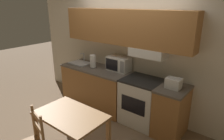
{
  "coord_description": "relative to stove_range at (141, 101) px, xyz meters",
  "views": [
    {
      "loc": [
        2.24,
        -3.35,
        2.25
      ],
      "look_at": [
        0.05,
        -0.57,
        1.04
      ],
      "focal_mm": 32.0,
      "sensor_mm": 36.0,
      "label": 1
    }
  ],
  "objects": [
    {
      "name": "ground_plane",
      "position": [
        -0.57,
        0.31,
        -0.45
      ],
      "size": [
        16.0,
        16.0,
        0.0
      ],
      "primitive_type": "plane",
      "color": "#7F664C"
    },
    {
      "name": "wall_back",
      "position": [
        -0.55,
        0.25,
        1.07
      ],
      "size": [
        5.19,
        0.38,
        2.55
      ],
      "color": "silver",
      "rests_on": "ground_plane"
    },
    {
      "name": "lower_counter_main",
      "position": [
        -1.16,
        -0.01,
        0.0
      ],
      "size": [
        1.61,
        0.66,
        0.89
      ],
      "color": "#A36B38",
      "rests_on": "ground_plane"
    },
    {
      "name": "lower_counter_right_stub",
      "position": [
        0.6,
        -0.01,
        0.0
      ],
      "size": [
        0.48,
        0.66,
        0.89
      ],
      "color": "#A36B38",
      "rests_on": "ground_plane"
    },
    {
      "name": "stove_range",
      "position": [
        0.0,
        0.0,
        0.0
      ],
      "size": [
        0.7,
        0.63,
        0.89
      ],
      "color": "white",
      "rests_on": "ground_plane"
    },
    {
      "name": "microwave",
      "position": [
        -0.66,
        0.15,
        0.59
      ],
      "size": [
        0.48,
        0.29,
        0.3
      ],
      "color": "white",
      "rests_on": "lower_counter_main"
    },
    {
      "name": "toaster",
      "position": [
        0.59,
        -0.02,
        0.53
      ],
      "size": [
        0.25,
        0.19,
        0.17
      ],
      "color": "white",
      "rests_on": "lower_counter_right_stub"
    },
    {
      "name": "sink_basin",
      "position": [
        -1.66,
        -0.01,
        0.46
      ],
      "size": [
        0.48,
        0.35,
        0.23
      ],
      "color": "#B7BABF",
      "rests_on": "lower_counter_main"
    },
    {
      "name": "paper_towel_roll",
      "position": [
        -1.23,
        -0.03,
        0.58
      ],
      "size": [
        0.15,
        0.15,
        0.28
      ],
      "color": "black",
      "rests_on": "lower_counter_main"
    },
    {
      "name": "dining_table",
      "position": [
        -0.34,
        -1.45,
        0.17
      ],
      "size": [
        1.02,
        0.66,
        0.73
      ],
      "color": "#9E7042",
      "rests_on": "ground_plane"
    }
  ]
}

